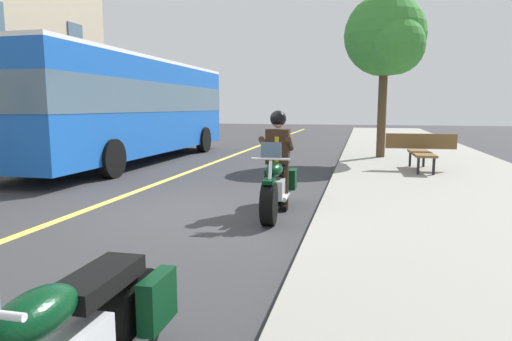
{
  "coord_description": "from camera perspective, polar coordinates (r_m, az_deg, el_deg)",
  "views": [
    {
      "loc": [
        6.91,
        2.67,
        1.8
      ],
      "look_at": [
        -0.22,
        0.97,
        0.75
      ],
      "focal_mm": 31.28,
      "sensor_mm": 36.0,
      "label": 1
    }
  ],
  "objects": [
    {
      "name": "motorcycle_main",
      "position": [
        7.63,
        2.62,
        -2.03
      ],
      "size": [
        2.22,
        0.67,
        1.26
      ],
      "color": "black",
      "rests_on": "ground_plane"
    },
    {
      "name": "rider_main",
      "position": [
        7.74,
        2.81,
        2.47
      ],
      "size": [
        0.64,
        0.57,
        1.74
      ],
      "color": "black",
      "rests_on": "ground_plane"
    },
    {
      "name": "street_tree_curbside",
      "position": [
        15.36,
        16.45,
        15.9
      ],
      "size": [
        2.8,
        2.6,
        5.24
      ],
      "color": "#4C3823",
      "rests_on": "sidewalk_curb"
    },
    {
      "name": "lane_center_stripe",
      "position": [
        8.53,
        -20.23,
        -4.51
      ],
      "size": [
        60.0,
        0.16,
        0.01
      ],
      "primitive_type": "cube",
      "color": "#E5DB4C",
      "rests_on": "ground_plane"
    },
    {
      "name": "bus_far",
      "position": [
        15.2,
        -15.82,
        8.1
      ],
      "size": [
        11.05,
        2.7,
        3.3
      ],
      "color": "blue",
      "rests_on": "ground_plane"
    },
    {
      "name": "bench_sidewalk",
      "position": [
        12.5,
        20.37,
        2.63
      ],
      "size": [
        1.82,
        1.8,
        0.95
      ],
      "color": "brown",
      "rests_on": "sidewalk_curb"
    },
    {
      "name": "ground_plane",
      "position": [
        7.63,
        -7.55,
        -5.58
      ],
      "size": [
        80.0,
        80.0,
        0.0
      ],
      "primitive_type": "plane",
      "color": "#333335"
    },
    {
      "name": "sidewalk_curb",
      "position": [
        7.36,
        27.54,
        -6.35
      ],
      "size": [
        60.0,
        5.0,
        0.15
      ],
      "primitive_type": "cube",
      "color": "gray",
      "rests_on": "ground_plane"
    }
  ]
}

